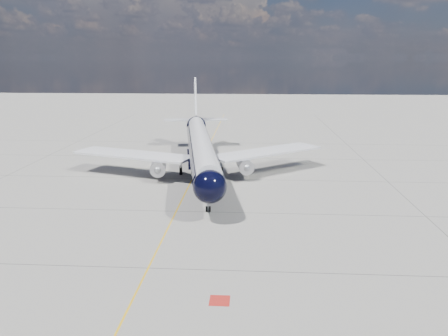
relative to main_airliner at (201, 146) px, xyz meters
The scene contains 4 objects.
ground 4.98m from the main_airliner, 118.62° to the left, with size 320.00×320.00×0.00m, color gray.
taxiway_centerline 5.59m from the main_airliner, 107.70° to the right, with size 0.16×160.00×0.01m, color #DCA10B.
red_marking 38.85m from the main_airliner, 81.37° to the right, with size 1.60×1.60×0.01m, color maroon.
main_airliner is the anchor object (origin of this frame).
Camera 1 is at (9.03, -40.27, 18.33)m, focal length 35.00 mm.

